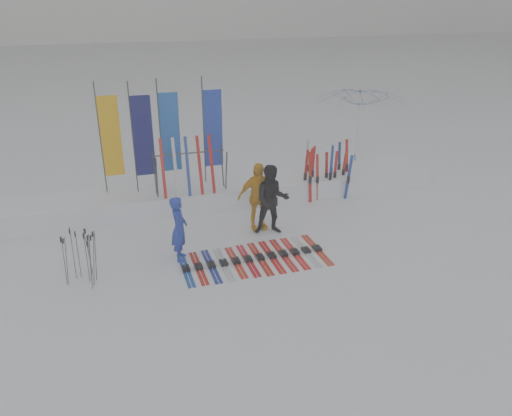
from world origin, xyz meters
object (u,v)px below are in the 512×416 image
object	(u,v)px
tent_canopy	(360,128)
ski_row	(255,258)
person_yellow	(258,197)
person_blue	(179,229)
person_black	(272,200)
ski_rack	(190,166)

from	to	relation	value
tent_canopy	ski_row	world-z (taller)	tent_canopy
person_yellow	ski_row	world-z (taller)	person_yellow
person_yellow	tent_canopy	world-z (taller)	tent_canopy
person_blue	tent_canopy	bearing A→B (deg)	-44.29
person_black	person_yellow	distance (m)	0.45
person_black	tent_canopy	distance (m)	6.43
ski_row	person_yellow	bearing A→B (deg)	70.07
person_blue	tent_canopy	world-z (taller)	tent_canopy
person_blue	ski_rack	xyz separation A→B (m)	(0.83, 2.81, 0.57)
person_yellow	ski_row	xyz separation A→B (m)	(-0.60, -1.65, -0.91)
person_blue	ski_rack	world-z (taller)	ski_rack
person_blue	ski_row	world-z (taller)	person_blue
person_black	ski_row	distance (m)	1.82
ski_row	ski_rack	bearing A→B (deg)	104.39
person_blue	tent_canopy	distance (m)	8.92
person_yellow	ski_rack	distance (m)	2.34
ski_row	ski_rack	world-z (taller)	ski_rack
person_yellow	ski_rack	world-z (taller)	person_yellow
tent_canopy	ski_rack	world-z (taller)	tent_canopy
person_black	ski_row	xyz separation A→B (m)	(-0.88, -1.30, -0.92)
person_blue	ski_row	bearing A→B (deg)	-97.29
person_black	ski_rack	xyz separation A→B (m)	(-1.76, 2.11, 0.43)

